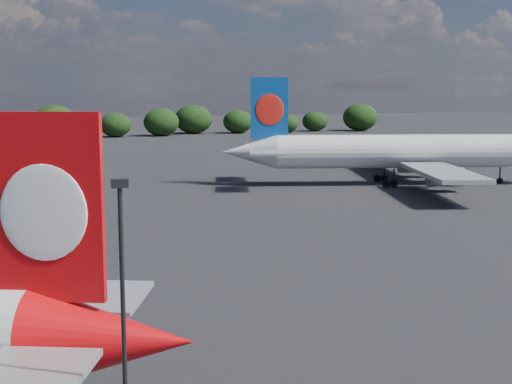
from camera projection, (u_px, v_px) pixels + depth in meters
name	position (u px, v px, depth m)	size (l,w,h in m)	color
ground	(7.00, 208.00, 86.29)	(500.00, 500.00, 0.00)	black
china_southern_airliner	(391.00, 152.00, 105.67)	(47.88, 45.87, 15.82)	silver
apron_lamp_post	(124.00, 332.00, 23.92)	(0.55, 0.30, 11.66)	black
billboard_yellow	(57.00, 123.00, 204.00)	(5.00, 0.30, 5.50)	gold
horizon_treeline	(21.00, 123.00, 199.16)	(207.24, 16.15, 9.24)	black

